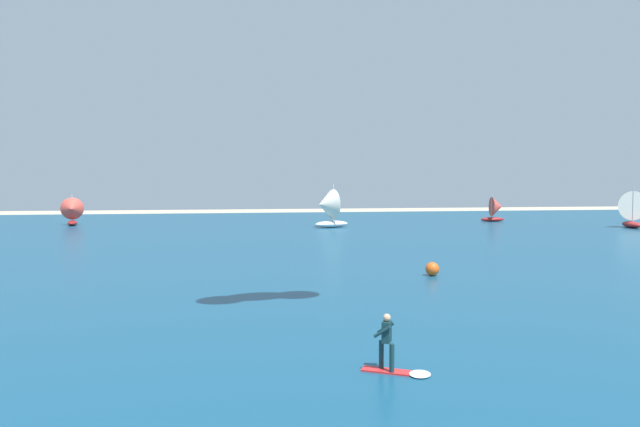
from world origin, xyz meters
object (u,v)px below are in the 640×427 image
kitesurfer (393,351)px  sailboat_trailing (496,209)px  sailboat_center_horizon (327,208)px  sailboat_far_right (72,211)px  marker_buoy (432,269)px  sailboat_leading (630,209)px

kitesurfer → sailboat_trailing: size_ratio=0.55×
sailboat_center_horizon → sailboat_trailing: bearing=14.9°
sailboat_far_right → sailboat_center_horizon: (29.62, -7.67, 0.55)m
sailboat_trailing → marker_buoy: 46.40m
marker_buoy → sailboat_center_horizon: bearing=90.6°
sailboat_leading → sailboat_center_horizon: bearing=171.8°
kitesurfer → sailboat_leading: size_ratio=0.42×
sailboat_trailing → sailboat_far_right: (-53.13, 1.39, 0.05)m
sailboat_leading → marker_buoy: (-34.06, -28.95, -1.76)m
kitesurfer → sailboat_center_horizon: sailboat_center_horizon is taller
sailboat_leading → sailboat_center_horizon: (-34.43, 4.98, 0.12)m
kitesurfer → sailboat_trailing: bearing=61.9°
kitesurfer → sailboat_center_horizon: (6.46, 49.73, 1.67)m
kitesurfer → sailboat_far_right: sailboat_far_right is taller
kitesurfer → sailboat_center_horizon: 50.18m
sailboat_leading → sailboat_far_right: sailboat_leading is taller
kitesurfer → sailboat_center_horizon: bearing=82.6°
sailboat_far_right → sailboat_center_horizon: 30.61m
sailboat_center_horizon → sailboat_leading: bearing=-8.2°
sailboat_center_horizon → kitesurfer: bearing=-97.4°
sailboat_trailing → sailboat_far_right: 53.15m
sailboat_leading → sailboat_far_right: (-64.05, 12.65, -0.43)m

